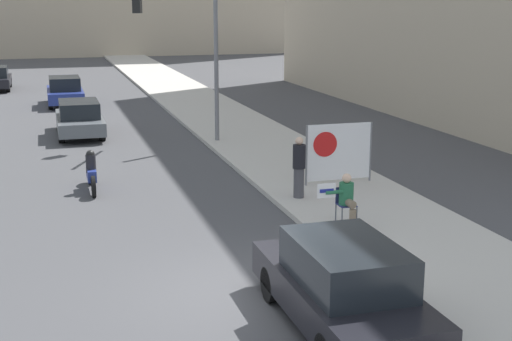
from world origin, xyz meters
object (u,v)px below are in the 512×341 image
(seated_protester, at_px, (347,198))
(protest_banner, at_px, (338,152))
(parked_car_curbside, at_px, (342,286))
(jogger_on_sidewalk, at_px, (299,167))
(car_on_road_midblock, at_px, (65,91))
(traffic_light_pole, at_px, (187,34))
(motorcycle_on_road, at_px, (91,173))
(car_on_road_nearest, at_px, (79,118))

(seated_protester, height_order, protest_banner, protest_banner)
(seated_protester, distance_m, parked_car_curbside, 5.18)
(jogger_on_sidewalk, distance_m, car_on_road_midblock, 21.31)
(traffic_light_pole, relative_size, motorcycle_on_road, 2.77)
(motorcycle_on_road, bearing_deg, seated_protester, -45.11)
(protest_banner, bearing_deg, car_on_road_nearest, 122.41)
(seated_protester, height_order, car_on_road_nearest, car_on_road_nearest)
(jogger_on_sidewalk, distance_m, traffic_light_pole, 9.52)
(seated_protester, distance_m, protest_banner, 4.04)
(parked_car_curbside, height_order, motorcycle_on_road, parked_car_curbside)
(traffic_light_pole, distance_m, car_on_road_midblock, 12.86)
(car_on_road_nearest, distance_m, car_on_road_midblock, 8.93)
(car_on_road_midblock, bearing_deg, jogger_on_sidewalk, -75.49)
(protest_banner, bearing_deg, jogger_on_sidewalk, -144.55)
(protest_banner, distance_m, motorcycle_on_road, 7.07)
(protest_banner, distance_m, car_on_road_midblock, 20.68)
(car_on_road_nearest, relative_size, car_on_road_midblock, 1.06)
(car_on_road_midblock, bearing_deg, protest_banner, -70.35)
(traffic_light_pole, bearing_deg, seated_protester, -82.97)
(parked_car_curbside, bearing_deg, car_on_road_midblock, 96.97)
(seated_protester, xyz_separation_m, protest_banner, (1.39, 3.78, 0.25))
(seated_protester, xyz_separation_m, car_on_road_nearest, (-5.31, 14.33, -0.10))
(seated_protester, relative_size, car_on_road_nearest, 0.27)
(parked_car_curbside, bearing_deg, traffic_light_pole, 87.47)
(seated_protester, distance_m, motorcycle_on_road, 7.73)
(protest_banner, bearing_deg, car_on_road_midblock, 109.65)
(parked_car_curbside, distance_m, car_on_road_midblock, 28.19)
(car_on_road_nearest, height_order, car_on_road_midblock, car_on_road_midblock)
(car_on_road_nearest, xyz_separation_m, motorcycle_on_road, (-0.14, -8.86, -0.19))
(protest_banner, xyz_separation_m, traffic_light_pole, (-2.81, 7.77, 3.01))
(parked_car_curbside, relative_size, car_on_road_midblock, 1.03)
(traffic_light_pole, relative_size, car_on_road_nearest, 1.30)
(motorcycle_on_road, bearing_deg, car_on_road_midblock, 90.36)
(jogger_on_sidewalk, relative_size, parked_car_curbside, 0.38)
(seated_protester, relative_size, car_on_road_midblock, 0.29)
(seated_protester, height_order, jogger_on_sidewalk, jogger_on_sidewalk)
(parked_car_curbside, bearing_deg, protest_banner, 67.45)
(jogger_on_sidewalk, height_order, car_on_road_nearest, jogger_on_sidewalk)
(parked_car_curbside, bearing_deg, motorcycle_on_road, 107.99)
(car_on_road_midblock, relative_size, motorcycle_on_road, 2.02)
(seated_protester, relative_size, motorcycle_on_road, 0.59)
(seated_protester, bearing_deg, car_on_road_nearest, 101.08)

